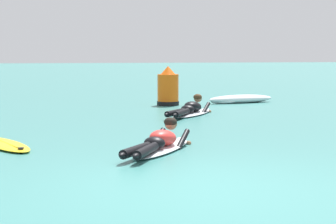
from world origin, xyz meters
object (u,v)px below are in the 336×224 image
object	(u,v)px
surfer_near	(160,143)
drifting_surfboard	(5,144)
surfer_far	(191,110)
channel_marker_buoy	(168,89)

from	to	relation	value
surfer_near	drifting_surfboard	size ratio (longest dim) A/B	1.20
surfer_far	drifting_surfboard	bearing A→B (deg)	-132.96
channel_marker_buoy	drifting_surfboard	bearing A→B (deg)	-119.15
surfer_far	drifting_surfboard	distance (m)	6.05
surfer_far	drifting_surfboard	world-z (taller)	surfer_far
drifting_surfboard	surfer_near	bearing A→B (deg)	-21.62
surfer_far	drifting_surfboard	size ratio (longest dim) A/B	1.22
surfer_near	drifting_surfboard	world-z (taller)	surfer_near
surfer_near	surfer_far	distance (m)	5.66
surfer_near	channel_marker_buoy	distance (m)	8.42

